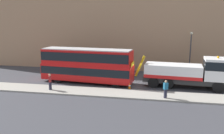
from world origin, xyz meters
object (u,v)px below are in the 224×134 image
(pedestrian_onlooker, at_px, (50,82))
(street_lamp, at_px, (190,50))
(pedestrian_bystander, at_px, (166,89))
(traffic_cone_near_bus, at_px, (130,86))
(recovery_tow_truck, at_px, (190,72))
(double_decker_bus, at_px, (87,64))

(pedestrian_onlooker, bearing_deg, street_lamp, 8.92)
(pedestrian_bystander, xyz_separation_m, traffic_cone_near_bus, (-3.69, 2.73, -0.64))
(recovery_tow_truck, height_order, double_decker_bus, double_decker_bus)
(double_decker_bus, bearing_deg, pedestrian_bystander, -21.16)
(double_decker_bus, height_order, pedestrian_onlooker, double_decker_bus)
(double_decker_bus, xyz_separation_m, traffic_cone_near_bus, (5.33, -1.82, -1.89))
(recovery_tow_truck, bearing_deg, street_lamp, 88.37)
(traffic_cone_near_bus, bearing_deg, pedestrian_bystander, -36.52)
(double_decker_bus, distance_m, pedestrian_onlooker, 5.11)
(pedestrian_onlooker, relative_size, traffic_cone_near_bus, 2.38)
(recovery_tow_truck, distance_m, street_lamp, 6.40)
(double_decker_bus, distance_m, pedestrian_bystander, 10.18)
(street_lamp, bearing_deg, traffic_cone_near_bus, -132.19)
(recovery_tow_truck, relative_size, street_lamp, 1.76)
(double_decker_bus, relative_size, pedestrian_bystander, 6.55)
(pedestrian_onlooker, height_order, traffic_cone_near_bus, pedestrian_onlooker)
(pedestrian_onlooker, bearing_deg, recovery_tow_truck, -9.12)
(double_decker_bus, xyz_separation_m, pedestrian_onlooker, (-2.78, -4.10, -1.25))
(pedestrian_onlooker, height_order, pedestrian_bystander, same)
(recovery_tow_truck, height_order, traffic_cone_near_bus, recovery_tow_truck)
(pedestrian_bystander, height_order, traffic_cone_near_bus, pedestrian_bystander)
(recovery_tow_truck, bearing_deg, double_decker_bus, -174.61)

